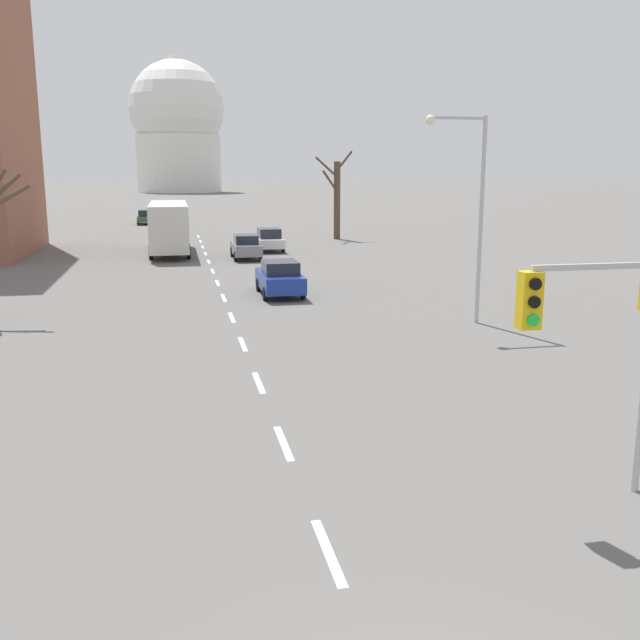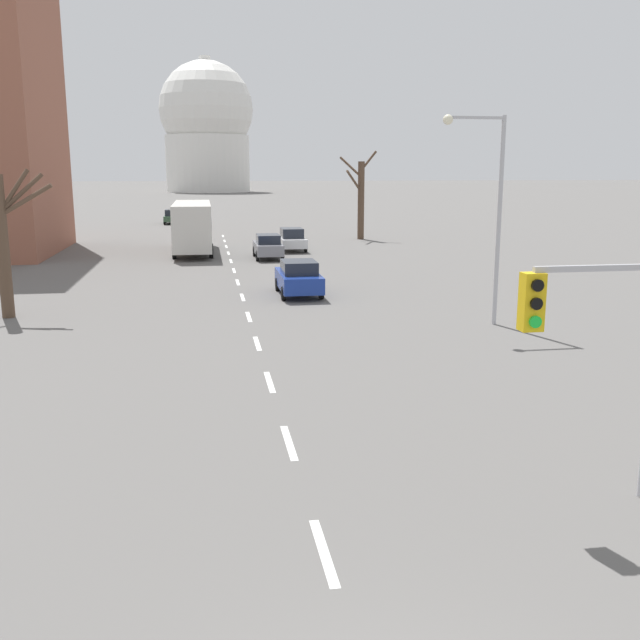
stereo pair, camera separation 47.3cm
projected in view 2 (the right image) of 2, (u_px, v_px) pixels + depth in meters
lane_stripe_0 at (324, 551)px, 10.84m from camera, size 0.16×2.00×0.01m
lane_stripe_1 at (289, 442)px, 15.19m from camera, size 0.16×2.00×0.01m
lane_stripe_2 at (270, 382)px, 19.53m from camera, size 0.16×2.00×0.01m
lane_stripe_3 at (257, 343)px, 23.88m from camera, size 0.16×2.00×0.01m
lane_stripe_4 at (249, 317)px, 28.23m from camera, size 0.16×2.00×0.01m
lane_stripe_5 at (243, 297)px, 32.57m from camera, size 0.16×2.00×0.01m
lane_stripe_6 at (238, 282)px, 36.92m from camera, size 0.16×2.00×0.01m
lane_stripe_7 at (234, 271)px, 41.27m from camera, size 0.16×2.00×0.01m
lane_stripe_8 at (231, 261)px, 45.61m from camera, size 0.16×2.00×0.01m
lane_stripe_9 at (228, 253)px, 49.96m from camera, size 0.16×2.00×0.01m
lane_stripe_10 at (226, 246)px, 54.31m from camera, size 0.16×2.00×0.01m
lane_stripe_11 at (224, 241)px, 58.65m from camera, size 0.16×2.00×0.01m
lane_stripe_12 at (223, 236)px, 63.00m from camera, size 0.16×2.00×0.01m
traffic_signal_near_right at (613, 316)px, 11.87m from camera, size 2.66×0.34×4.37m
street_lamp_right at (488, 197)px, 25.84m from camera, size 2.35×0.36×7.62m
sedan_near_left at (292, 239)px, 51.32m from camera, size 1.84×4.43×1.64m
sedan_near_right at (299, 278)px, 33.00m from camera, size 1.89×4.23×1.62m
sedan_mid_centre at (172, 217)px, 77.39m from camera, size 1.73×4.42×1.54m
sedan_far_left at (268, 246)px, 46.75m from camera, size 1.79×4.33×1.59m
city_bus at (193, 224)px, 49.68m from camera, size 2.66×10.80×3.48m
bare_tree_right_near at (360, 197)px, 59.47m from camera, size 2.93×2.88×7.30m
bare_tree_left_far at (3, 240)px, 27.52m from camera, size 4.38×1.38×5.78m
capitol_dome at (207, 127)px, 189.85m from camera, size 24.81×24.81×35.04m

